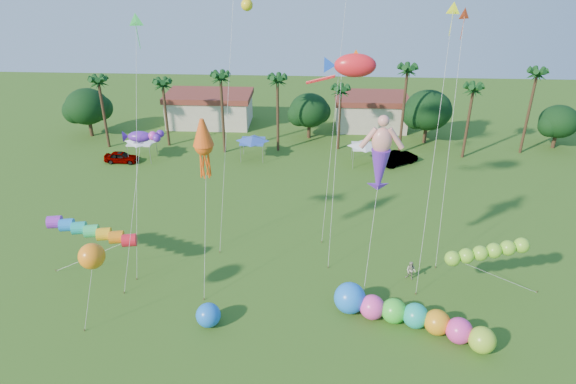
# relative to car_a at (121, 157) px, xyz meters

# --- Properties ---
(tree_line) EXTENTS (69.46, 8.91, 11.00)m
(tree_line) POSITION_rel_car_a_xyz_m (26.01, 9.11, 3.57)
(tree_line) COLOR #3A2819
(tree_line) RESTS_ON ground
(buildings_row) EXTENTS (35.00, 7.00, 4.00)m
(buildings_row) POSITION_rel_car_a_xyz_m (19.35, 15.12, 1.29)
(buildings_row) COLOR beige
(buildings_row) RESTS_ON ground
(tent_row) EXTENTS (31.00, 4.00, 0.60)m
(tent_row) POSITION_rel_car_a_xyz_m (16.44, 1.45, 2.04)
(tent_row) COLOR white
(tent_row) RESTS_ON ground
(car_a) EXTENTS (4.20, 1.74, 1.42)m
(car_a) POSITION_rel_car_a_xyz_m (0.00, 0.00, 0.00)
(car_a) COLOR #4C4C54
(car_a) RESTS_ON ground
(car_b) EXTENTS (5.13, 4.27, 1.65)m
(car_b) POSITION_rel_car_a_xyz_m (34.85, 1.41, 0.12)
(car_b) COLOR #4C4C54
(car_b) RESTS_ON ground
(spectator_b) EXTENTS (1.02, 0.95, 1.68)m
(spectator_b) POSITION_rel_car_a_xyz_m (32.58, -22.72, 0.13)
(spectator_b) COLOR #A09C85
(spectator_b) RESTS_ON ground
(caterpillar_inflatable) EXTENTS (11.40, 6.24, 2.41)m
(caterpillar_inflatable) POSITION_rel_car_a_xyz_m (31.24, -28.50, 0.30)
(caterpillar_inflatable) COLOR #FF43AC
(caterpillar_inflatable) RESTS_ON ground
(blue_ball) EXTENTS (1.82, 1.82, 1.82)m
(blue_ball) POSITION_rel_car_a_xyz_m (16.82, -29.23, 0.20)
(blue_ball) COLOR blue
(blue_ball) RESTS_ON ground
(rainbow_tube) EXTENTS (9.02, 1.16, 4.10)m
(rainbow_tube) POSITION_rel_car_a_xyz_m (7.43, -23.59, 2.85)
(rainbow_tube) COLOR red
(rainbow_tube) RESTS_ON ground
(green_worm) EXTENTS (10.61, 1.79, 3.97)m
(green_worm) POSITION_rel_car_a_xyz_m (35.28, -24.31, 2.54)
(green_worm) COLOR #81D12E
(green_worm) RESTS_ON ground
(orange_ball_kite) EXTENTS (2.42, 2.15, 6.99)m
(orange_ball_kite) POSITION_rel_car_a_xyz_m (9.17, -29.64, 5.36)
(orange_ball_kite) COLOR orange
(orange_ball_kite) RESTS_ON ground
(merman_kite) EXTENTS (2.45, 4.78, 13.88)m
(merman_kite) POSITION_rel_car_a_xyz_m (29.17, -23.12, 10.31)
(merman_kite) COLOR #E99084
(merman_kite) RESTS_ON ground
(fish_kite) EXTENTS (5.39, 6.62, 17.45)m
(fish_kite) POSITION_rel_car_a_xyz_m (27.41, -16.51, 15.67)
(fish_kite) COLOR #FD1C25
(fish_kite) RESTS_ON ground
(squid_kite) EXTENTS (1.81, 4.45, 13.91)m
(squid_kite) POSITION_rel_car_a_xyz_m (16.00, -22.90, 10.94)
(squid_kite) COLOR #EC5313
(squid_kite) RESTS_ON ground
(lobster_kite) EXTENTS (3.50, 5.62, 12.45)m
(lobster_kite) POSITION_rel_car_a_xyz_m (10.72, -21.61, 11.11)
(lobster_kite) COLOR #5D21A9
(lobster_kite) RESTS_ON ground
(delta_kite_red) EXTENTS (1.13, 4.71, 20.93)m
(delta_kite_red) POSITION_rel_car_a_xyz_m (35.46, -16.78, 19.20)
(delta_kite_red) COLOR red
(delta_kite_red) RESTS_ON ground
(delta_kite_yellow) EXTENTS (1.30, 3.81, 21.83)m
(delta_kite_yellow) POSITION_rel_car_a_xyz_m (33.43, -21.32, 20.01)
(delta_kite_yellow) COLOR #DFF218
(delta_kite_yellow) RESTS_ON ground
(delta_kite_green) EXTENTS (2.35, 3.29, 20.92)m
(delta_kite_green) POSITION_rel_car_a_xyz_m (11.37, -21.11, 19.22)
(delta_kite_green) COLOR #35E457
(delta_kite_green) RESTS_ON ground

